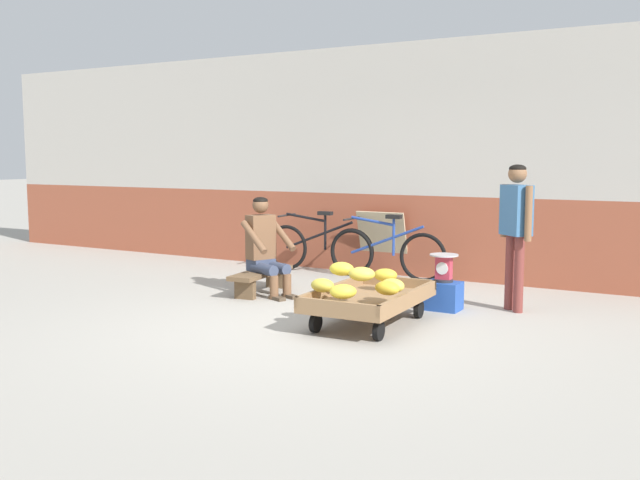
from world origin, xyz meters
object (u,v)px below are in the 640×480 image
object	(u,v)px
vendor_seated	(265,246)
plastic_crate	(443,296)
weighing_scale	(444,267)
bicycle_far_left	(386,253)
customer_adult	(516,221)
bicycle_near_left	(319,247)
low_bench	(261,276)
sign_board	(383,243)
banana_cart	(370,300)

from	to	relation	value
vendor_seated	plastic_crate	size ratio (longest dim) A/B	3.17
weighing_scale	bicycle_far_left	size ratio (longest dim) A/B	0.18
plastic_crate	customer_adult	bearing A→B (deg)	26.03
plastic_crate	bicycle_near_left	xyz separation A→B (m)	(-2.38, 1.49, 0.20)
bicycle_near_left	bicycle_far_left	size ratio (longest dim) A/B	1.00
vendor_seated	customer_adult	xyz separation A→B (m)	(2.77, 0.54, 0.38)
low_bench	weighing_scale	bearing A→B (deg)	4.87
bicycle_far_left	customer_adult	distance (m)	2.35
low_bench	bicycle_far_left	xyz separation A→B (m)	(0.88, 1.62, 0.15)
vendor_seated	sign_board	distance (m)	2.07
vendor_seated	bicycle_near_left	size ratio (longest dim) A/B	0.69
vendor_seated	weighing_scale	xyz separation A→B (m)	(2.12, 0.22, -0.11)
banana_cart	weighing_scale	world-z (taller)	weighing_scale
bicycle_far_left	vendor_seated	bearing A→B (deg)	-115.60
bicycle_near_left	banana_cart	bearing A→B (deg)	-51.15
bicycle_near_left	bicycle_far_left	distance (m)	1.06
low_bench	sign_board	bearing A→B (deg)	70.79
sign_board	customer_adult	distance (m)	2.66
banana_cart	customer_adult	bearing A→B (deg)	51.93
weighing_scale	customer_adult	xyz separation A→B (m)	(0.66, 0.32, 0.50)
banana_cart	bicycle_near_left	bearing A→B (deg)	128.85
plastic_crate	bicycle_near_left	world-z (taller)	bicycle_near_left
weighing_scale	bicycle_far_left	distance (m)	1.95
plastic_crate	sign_board	bearing A→B (deg)	130.80
bicycle_far_left	sign_board	size ratio (longest dim) A/B	1.91
customer_adult	weighing_scale	bearing A→B (deg)	-153.89
low_bench	bicycle_near_left	distance (m)	1.69
weighing_scale	banana_cart	bearing A→B (deg)	-110.72
plastic_crate	sign_board	distance (m)	2.34
low_bench	sign_board	size ratio (longest dim) A/B	1.29
low_bench	customer_adult	size ratio (longest dim) A/B	0.74
vendor_seated	customer_adult	world-z (taller)	customer_adult
bicycle_near_left	customer_adult	size ratio (longest dim) A/B	1.09
weighing_scale	bicycle_near_left	distance (m)	2.81
banana_cart	vendor_seated	bearing A→B (deg)	155.87
vendor_seated	sign_board	bearing A→B (deg)	73.22
low_bench	vendor_seated	bearing A→B (deg)	-22.02
banana_cart	customer_adult	xyz separation A→B (m)	(1.03, 1.32, 0.71)
banana_cart	sign_board	world-z (taller)	sign_board
plastic_crate	bicycle_far_left	distance (m)	1.96
banana_cart	customer_adult	distance (m)	1.82
weighing_scale	customer_adult	distance (m)	0.88
bicycle_far_left	customer_adult	size ratio (longest dim) A/B	1.09
vendor_seated	bicycle_far_left	world-z (taller)	vendor_seated
weighing_scale	customer_adult	bearing A→B (deg)	26.11
plastic_crate	customer_adult	distance (m)	1.08
low_bench	customer_adult	world-z (taller)	customer_adult
low_bench	bicycle_far_left	world-z (taller)	bicycle_far_left
low_bench	plastic_crate	size ratio (longest dim) A/B	3.13
weighing_scale	low_bench	bearing A→B (deg)	-175.13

